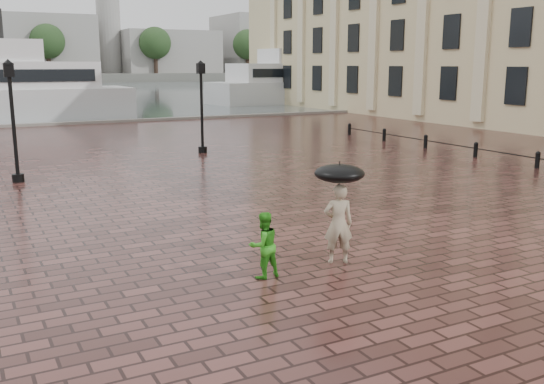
{
  "coord_description": "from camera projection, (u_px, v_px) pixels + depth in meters",
  "views": [
    {
      "loc": [
        -7.91,
        -14.4,
        4.38
      ],
      "look_at": [
        -1.41,
        -1.97,
        1.4
      ],
      "focal_mm": 40.0,
      "sensor_mm": 36.0,
      "label": 1
    }
  ],
  "objects": [
    {
      "name": "ground",
      "position": [
        284.0,
        223.0,
        16.98
      ],
      "size": [
        300.0,
        300.0,
        0.0
      ],
      "primitive_type": "plane",
      "color": "#331A17",
      "rests_on": "ground"
    },
    {
      "name": "harbour_water",
      "position": [
        8.0,
        92.0,
        96.72
      ],
      "size": [
        240.0,
        240.0,
        0.0
      ],
      "primitive_type": "plane",
      "color": "#434F52",
      "rests_on": "ground"
    },
    {
      "name": "quay_edge",
      "position": [
        76.0,
        124.0,
        44.71
      ],
      "size": [
        80.0,
        0.6,
        0.3
      ],
      "primitive_type": "cube",
      "color": "slate",
      "rests_on": "ground"
    },
    {
      "name": "distant_skyline",
      "position": [
        176.0,
        45.0,
        166.86
      ],
      "size": [
        102.5,
        22.0,
        33.0
      ],
      "color": "gray",
      "rests_on": "ground"
    },
    {
      "name": "bollard_row",
      "position": [
        476.0,
        149.0,
        28.87
      ],
      "size": [
        0.22,
        21.22,
        0.73
      ],
      "color": "black",
      "rests_on": "ground"
    },
    {
      "name": "street_lamps",
      "position": [
        26.0,
        110.0,
        27.52
      ],
      "size": [
        15.44,
        12.44,
        4.4
      ],
      "color": "black",
      "rests_on": "ground"
    },
    {
      "name": "adult_pedestrian",
      "position": [
        338.0,
        224.0,
        13.43
      ],
      "size": [
        0.77,
        0.65,
        1.8
      ],
      "primitive_type": "imported",
      "rotation": [
        0.0,
        0.0,
        2.75
      ],
      "color": "tan",
      "rests_on": "ground"
    },
    {
      "name": "child_pedestrian",
      "position": [
        264.0,
        245.0,
        12.52
      ],
      "size": [
        0.73,
        0.6,
        1.4
      ],
      "primitive_type": "imported",
      "rotation": [
        0.0,
        0.0,
        3.24
      ],
      "color": "#2F961B",
      "rests_on": "ground"
    },
    {
      "name": "ferry_far",
      "position": [
        312.0,
        80.0,
        70.71
      ],
      "size": [
        25.44,
        8.03,
        8.21
      ],
      "rotation": [
        0.0,
        0.0,
        0.08
      ],
      "color": "silver",
      "rests_on": "ground"
    },
    {
      "name": "umbrella",
      "position": [
        339.0,
        173.0,
        13.19
      ],
      "size": [
        1.1,
        1.1,
        1.17
      ],
      "color": "black",
      "rests_on": "ground"
    }
  ]
}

